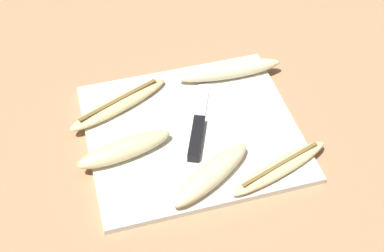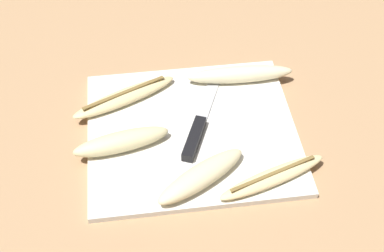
# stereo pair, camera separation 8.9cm
# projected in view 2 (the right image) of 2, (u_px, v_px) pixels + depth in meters

# --- Properties ---
(ground_plane) EXTENTS (4.00, 4.00, 0.00)m
(ground_plane) POSITION_uv_depth(u_px,v_px,m) (192.00, 134.00, 0.97)
(ground_plane) COLOR tan
(cutting_board) EXTENTS (0.37, 0.33, 0.01)m
(cutting_board) POSITION_uv_depth(u_px,v_px,m) (192.00, 132.00, 0.96)
(cutting_board) COLOR white
(cutting_board) RESTS_ON ground_plane
(knife) EXTENTS (0.10, 0.20, 0.02)m
(knife) POSITION_uv_depth(u_px,v_px,m) (196.00, 131.00, 0.94)
(knife) COLOR black
(knife) RESTS_ON cutting_board
(banana_soft_right) EXTENTS (0.17, 0.07, 0.03)m
(banana_soft_right) POSITION_uv_depth(u_px,v_px,m) (121.00, 142.00, 0.92)
(banana_soft_right) COLOR beige
(banana_soft_right) RESTS_ON cutting_board
(banana_pale_long) EXTENTS (0.21, 0.04, 0.03)m
(banana_pale_long) POSITION_uv_depth(u_px,v_px,m) (240.00, 74.00, 1.03)
(banana_pale_long) COLOR beige
(banana_pale_long) RESTS_ON cutting_board
(banana_cream_curved) EXTENTS (0.17, 0.13, 0.03)m
(banana_cream_curved) POSITION_uv_depth(u_px,v_px,m) (200.00, 176.00, 0.87)
(banana_cream_curved) COLOR beige
(banana_cream_curved) RESTS_ON cutting_board
(banana_ripe_center) EXTENTS (0.20, 0.09, 0.02)m
(banana_ripe_center) POSITION_uv_depth(u_px,v_px,m) (273.00, 177.00, 0.88)
(banana_ripe_center) COLOR beige
(banana_ripe_center) RESTS_ON cutting_board
(banana_mellow_near) EXTENTS (0.21, 0.12, 0.02)m
(banana_mellow_near) POSITION_uv_depth(u_px,v_px,m) (125.00, 97.00, 1.00)
(banana_mellow_near) COLOR beige
(banana_mellow_near) RESTS_ON cutting_board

